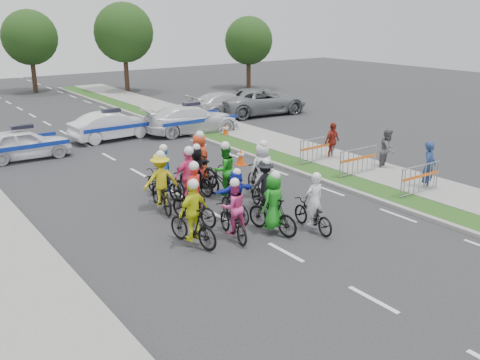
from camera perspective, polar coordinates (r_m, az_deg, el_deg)
ground at (r=14.36m, az=4.89°, el=-7.70°), size 90.00×90.00×0.00m
curb_right at (r=21.01m, az=6.69°, el=0.69°), size 0.20×60.00×0.12m
grass_strip at (r=21.48m, az=8.07°, el=0.99°), size 1.20×60.00×0.11m
sidewalk_right at (r=22.71m, az=11.38°, el=1.76°), size 2.40×60.00×0.13m
rider_0 at (r=15.63m, az=7.79°, el=-3.29°), size 0.77×1.80×1.78m
rider_1 at (r=15.29m, az=3.53°, el=-3.09°), size 0.87×1.86×1.89m
rider_2 at (r=14.92m, az=-0.74°, el=-3.84°), size 0.93×1.85×1.80m
rider_3 at (r=14.50m, az=-5.05°, el=-4.28°), size 1.03×1.90×1.92m
rider_4 at (r=17.01m, az=2.60°, el=-1.08°), size 1.05×1.79×1.75m
rider_5 at (r=16.18m, az=-0.49°, el=-1.94°), size 1.35×1.61×1.67m
rider_6 at (r=16.05m, az=-5.00°, el=-2.44°), size 1.03×2.01×1.96m
rider_7 at (r=18.14m, az=2.33°, el=0.47°), size 0.93×2.00×2.04m
rider_8 at (r=18.00m, az=-1.71°, el=0.21°), size 0.86×2.01×2.04m
rider_9 at (r=17.35m, az=-5.50°, el=-0.41°), size 1.05×1.97×2.06m
rider_10 at (r=17.18m, az=-8.46°, el=-0.77°), size 1.20×2.04×1.99m
rider_11 at (r=18.57m, az=-4.72°, el=0.77°), size 1.51×1.79×1.82m
rider_12 at (r=18.44m, az=-8.16°, el=0.05°), size 0.95×1.93×1.88m
rider_13 at (r=19.52m, az=-4.36°, el=1.68°), size 0.94×2.01×2.05m
police_car_0 at (r=24.85m, az=-22.06°, el=3.60°), size 3.99×1.78×1.33m
police_car_1 at (r=27.42m, az=-13.48°, el=5.65°), size 4.22×1.70×1.36m
police_car_2 at (r=28.18m, az=-5.16°, el=6.49°), size 5.31×2.81×1.47m
civilian_sedan at (r=32.82m, az=-1.45°, el=8.09°), size 4.99×2.11×1.44m
civilian_suv at (r=33.40m, az=2.28°, el=8.41°), size 6.08×3.29×1.62m
spectator_0 at (r=19.97m, az=19.51°, el=1.37°), size 0.75×0.60×1.79m
spectator_1 at (r=22.20m, az=15.46°, el=3.15°), size 0.98×0.88×1.66m
spectator_2 at (r=23.15m, az=9.79°, el=4.07°), size 1.01×0.56×1.63m
barrier_0 at (r=19.37m, az=18.62°, el=-0.05°), size 2.01×0.55×1.12m
barrier_1 at (r=21.06m, az=12.47°, el=1.84°), size 2.01×0.53×1.12m
barrier_2 at (r=22.57m, az=8.23°, el=3.13°), size 2.01×0.55×1.12m
cone_0 at (r=22.19m, az=0.07°, el=2.48°), size 0.40×0.40×0.70m
cone_1 at (r=27.26m, az=-1.54°, el=5.33°), size 0.40×0.40×0.70m
tree_1 at (r=43.53m, az=-12.28°, el=15.10°), size 4.55×4.55×6.82m
tree_2 at (r=44.62m, az=0.94°, el=14.63°), size 3.85×3.85×5.77m
tree_4 at (r=45.34m, az=-21.53°, el=13.95°), size 4.20×4.20×6.30m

